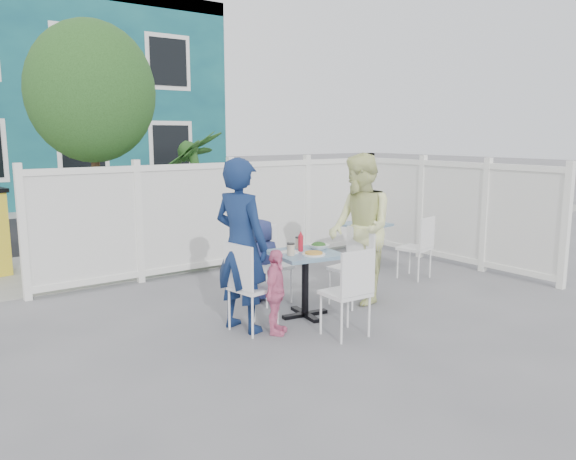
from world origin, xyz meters
TOP-DOWN VIEW (x-y plane):
  - ground at (0.00, 0.00)m, footprint 80.00×80.00m
  - near_sidewalk at (0.00, 3.80)m, footprint 24.00×2.60m
  - street at (0.00, 7.50)m, footprint 24.00×5.00m
  - far_sidewalk at (0.00, 10.60)m, footprint 24.00×1.60m
  - building at (-0.50, 14.00)m, footprint 11.00×6.00m
  - fence_back at (0.10, 2.40)m, footprint 5.86×0.08m
  - fence_right at (3.00, 0.60)m, footprint 0.08×3.66m
  - tree at (-1.60, 3.30)m, footprint 1.80×1.62m
  - potted_shrub_a at (-0.13, 3.10)m, footprint 1.63×1.63m
  - potted_shrub_b at (1.96, 3.00)m, footprint 1.38×1.21m
  - main_table at (-0.42, -0.09)m, footprint 0.79×0.79m
  - spare_table at (1.81, 1.28)m, footprint 0.69×0.69m
  - chair_left at (-1.22, -0.14)m, footprint 0.47×0.48m
  - chair_right at (0.35, -0.06)m, footprint 0.45×0.46m
  - chair_back at (-0.43, 0.65)m, footprint 0.42×0.40m
  - chair_near at (-0.48, -0.89)m, footprint 0.43×0.42m
  - chair_spare at (1.87, 0.25)m, footprint 0.48×0.47m
  - man at (-1.21, -0.04)m, footprint 0.60×0.75m
  - woman at (0.45, -0.03)m, footprint 0.97×1.07m
  - boy at (-0.47, 0.69)m, footprint 0.54×0.40m
  - toddler at (-1.01, -0.36)m, footprint 0.53×0.50m
  - plate_main at (-0.44, -0.26)m, footprint 0.25×0.25m
  - plate_side at (-0.58, -0.02)m, footprint 0.20×0.20m
  - salad_bowl at (-0.20, -0.04)m, footprint 0.23×0.23m
  - coffee_cup_a at (-0.65, -0.13)m, footprint 0.08×0.08m
  - coffee_cup_b at (-0.35, 0.12)m, footprint 0.08×0.08m
  - ketchup_bottle at (-0.43, -0.02)m, footprint 0.06×0.06m
  - salt_shaker at (-0.50, 0.12)m, footprint 0.03×0.03m
  - pepper_shaker at (-0.45, 0.20)m, footprint 0.03×0.03m

SIDE VIEW (x-z plane):
  - ground at x=0.00m, z-range 0.00..0.00m
  - street at x=0.00m, z-range 0.00..0.01m
  - near_sidewalk at x=0.00m, z-range 0.00..0.01m
  - far_sidewalk at x=0.00m, z-range 0.00..0.01m
  - toddler at x=-1.01m, z-range 0.00..0.88m
  - boy at x=-0.47m, z-range 0.00..1.01m
  - chair_spare at x=1.87m, z-range 0.07..0.96m
  - spare_table at x=1.81m, z-range 0.18..0.85m
  - chair_near at x=-0.48m, z-range 0.07..0.98m
  - chair_right at x=0.35m, z-range 0.07..0.99m
  - chair_back at x=-0.43m, z-range 0.07..0.99m
  - chair_left at x=-1.22m, z-range 0.08..1.01m
  - main_table at x=-0.42m, z-range 0.20..0.93m
  - plate_side at x=-0.58m, z-range 0.73..0.74m
  - plate_main at x=-0.44m, z-range 0.73..0.75m
  - potted_shrub_b at x=1.96m, z-range 0.00..1.49m
  - salad_bowl at x=-0.20m, z-range 0.73..0.79m
  - salt_shaker at x=-0.50m, z-range 0.73..0.80m
  - pepper_shaker at x=-0.45m, z-range 0.73..0.80m
  - fence_right at x=3.00m, z-range -0.02..1.58m
  - fence_back at x=0.10m, z-range -0.02..1.58m
  - coffee_cup_b at x=-0.35m, z-range 0.73..0.85m
  - coffee_cup_a at x=-0.65m, z-range 0.73..0.85m
  - ketchup_bottle at x=-0.43m, z-range 0.73..0.91m
  - man at x=-1.21m, z-range 0.00..1.79m
  - woman at x=0.45m, z-range 0.00..1.80m
  - potted_shrub_a at x=-0.13m, z-range 0.00..2.06m
  - tree at x=-1.60m, z-range 0.80..4.39m
  - building at x=-0.50m, z-range 0.00..6.00m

